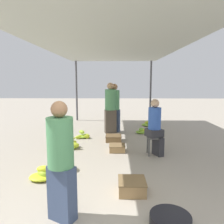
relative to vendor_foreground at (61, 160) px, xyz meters
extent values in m
cylinder|color=#4C4C51|center=(-1.06, 7.09, 0.51)|extent=(0.08, 0.08, 2.63)
cylinder|color=#4C4C51|center=(2.22, 7.09, 0.51)|extent=(0.08, 0.08, 2.63)
cube|color=#9EA399|center=(0.58, 3.28, 1.85)|extent=(3.68, 8.02, 0.04)
cube|color=#384766|center=(0.00, 0.00, -0.44)|extent=(0.39, 0.33, 0.72)
cylinder|color=#4C8C59|center=(0.00, 0.00, 0.23)|extent=(0.44, 0.44, 0.62)
sphere|color=#9E704C|center=(0.00, 0.00, 0.64)|extent=(0.20, 0.20, 0.20)
cube|color=#4C4C4C|center=(1.61, 2.53, -0.37)|extent=(0.34, 0.34, 0.04)
cylinder|color=#4C4C4C|center=(1.47, 2.39, -0.60)|extent=(0.04, 0.04, 0.41)
cylinder|color=#4C4C4C|center=(1.75, 2.39, -0.60)|extent=(0.04, 0.04, 0.41)
cylinder|color=#4C4C4C|center=(1.47, 2.66, -0.60)|extent=(0.04, 0.04, 0.41)
cylinder|color=#4C4C4C|center=(1.75, 2.66, -0.60)|extent=(0.04, 0.04, 0.41)
cube|color=#2D2D33|center=(1.70, 2.48, -0.58)|extent=(0.26, 0.34, 0.45)
cube|color=#2D2D33|center=(1.61, 2.53, -0.26)|extent=(0.45, 0.45, 0.18)
cylinder|color=#3359B2|center=(1.61, 2.53, 0.09)|extent=(0.40, 0.40, 0.52)
sphere|color=tan|center=(1.61, 2.53, 0.45)|extent=(0.20, 0.20, 0.20)
cylinder|color=black|center=(1.37, -0.09, -0.74)|extent=(0.52, 0.52, 0.13)
ellipsoid|color=#C6D329|center=(-0.65, 1.19, -0.73)|extent=(0.35, 0.28, 0.13)
ellipsoid|color=yellow|center=(-0.52, 1.21, -0.72)|extent=(0.32, 0.21, 0.13)
ellipsoid|color=#A2C52F|center=(-0.65, 1.14, -0.70)|extent=(0.28, 0.25, 0.15)
ellipsoid|color=#CCD628|center=(-0.63, 1.17, -0.62)|extent=(0.26, 0.16, 0.11)
ellipsoid|color=#C5D329|center=(-0.67, 1.14, -0.75)|extent=(0.43, 0.38, 0.10)
ellipsoid|color=yellow|center=(-0.35, 1.42, -0.70)|extent=(0.29, 0.31, 0.14)
ellipsoid|color=#C4D329|center=(-0.45, 1.53, -0.72)|extent=(0.30, 0.18, 0.13)
ellipsoid|color=#CBD628|center=(-0.28, 1.56, -0.70)|extent=(0.30, 0.27, 0.12)
ellipsoid|color=#BDD02A|center=(-0.40, 1.40, -0.73)|extent=(0.19, 0.25, 0.14)
ellipsoid|color=#7AB536|center=(-0.26, 1.57, -0.65)|extent=(0.25, 0.31, 0.09)
ellipsoid|color=#A5C62F|center=(-0.30, 1.56, -0.66)|extent=(0.29, 0.24, 0.14)
ellipsoid|color=#C1D22A|center=(-0.34, 1.58, -0.74)|extent=(0.24, 0.19, 0.10)
ellipsoid|color=#C8D428|center=(-0.32, 1.54, -0.75)|extent=(0.38, 0.33, 0.10)
ellipsoid|color=#73B237|center=(-0.63, 3.09, -0.72)|extent=(0.26, 0.33, 0.15)
ellipsoid|color=#B7CD2B|center=(-0.60, 3.07, -0.70)|extent=(0.29, 0.28, 0.12)
ellipsoid|color=#C9D528|center=(-0.46, 3.07, -0.67)|extent=(0.23, 0.26, 0.11)
ellipsoid|color=yellow|center=(-0.59, 2.90, -0.67)|extent=(0.31, 0.18, 0.10)
ellipsoid|color=#B3CC2C|center=(-0.42, 2.89, -0.68)|extent=(0.30, 0.15, 0.12)
ellipsoid|color=#BACF2B|center=(-0.57, 3.03, -0.55)|extent=(0.34, 0.21, 0.09)
ellipsoid|color=#CCD628|center=(-0.46, 2.88, -0.74)|extent=(0.12, 0.21, 0.11)
ellipsoid|color=#A6C72E|center=(-0.55, 3.01, -0.75)|extent=(0.52, 0.45, 0.10)
ellipsoid|color=#79B536|center=(-0.25, 4.12, -0.75)|extent=(0.25, 0.26, 0.11)
ellipsoid|color=#B9CE2B|center=(-0.22, 3.97, -0.73)|extent=(0.23, 0.18, 0.15)
ellipsoid|color=#96C031|center=(-0.37, 4.02, -0.61)|extent=(0.25, 0.25, 0.12)
ellipsoid|color=#B4CC2C|center=(-0.43, 3.93, -0.75)|extent=(0.31, 0.22, 0.11)
ellipsoid|color=#75B337|center=(-0.26, 4.07, -0.75)|extent=(0.14, 0.22, 0.10)
ellipsoid|color=#91BE32|center=(-0.36, 4.03, -0.75)|extent=(0.35, 0.31, 0.10)
ellipsoid|color=yellow|center=(1.63, 4.68, -0.70)|extent=(0.23, 0.20, 0.11)
ellipsoid|color=#C3D229|center=(1.64, 4.73, -0.73)|extent=(0.23, 0.20, 0.13)
ellipsoid|color=#ABC92E|center=(1.55, 4.66, -0.69)|extent=(0.13, 0.22, 0.13)
ellipsoid|color=#7AB536|center=(1.55, 4.66, -0.66)|extent=(0.19, 0.26, 0.10)
ellipsoid|color=#7FB735|center=(1.55, 4.64, -0.75)|extent=(0.36, 0.32, 0.10)
ellipsoid|color=#B5CD2C|center=(2.01, 6.08, -0.73)|extent=(0.20, 0.33, 0.15)
ellipsoid|color=#C0D12A|center=(1.95, 5.91, -0.68)|extent=(0.27, 0.21, 0.12)
ellipsoid|color=yellow|center=(2.01, 5.91, -0.65)|extent=(0.33, 0.28, 0.11)
ellipsoid|color=#A6C72E|center=(2.04, 5.71, -0.75)|extent=(0.22, 0.14, 0.11)
ellipsoid|color=#82B835|center=(1.98, 5.90, -0.75)|extent=(0.51, 0.45, 0.10)
cube|color=brown|center=(0.62, 3.70, -0.73)|extent=(0.45, 0.45, 0.15)
cube|color=brown|center=(0.62, 3.70, -0.64)|extent=(0.47, 0.47, 0.02)
cube|color=#9E7A4C|center=(0.72, 2.77, -0.73)|extent=(0.39, 0.39, 0.15)
cube|color=brown|center=(0.72, 2.77, -0.65)|extent=(0.40, 0.40, 0.02)
cube|color=#9E7A4C|center=(0.95, 0.69, -0.71)|extent=(0.42, 0.42, 0.19)
cube|color=brown|center=(0.95, 0.69, -0.60)|extent=(0.44, 0.44, 0.02)
cube|color=#384766|center=(0.64, 4.94, -0.41)|extent=(0.41, 0.30, 0.78)
cylinder|color=#4C8C59|center=(0.64, 4.94, 0.31)|extent=(0.44, 0.44, 0.68)
sphere|color=#9E704C|center=(0.64, 4.94, 0.76)|extent=(0.22, 0.22, 0.22)
cube|color=#4C4238|center=(0.50, 4.74, -0.40)|extent=(0.42, 0.30, 0.80)
cylinder|color=#4C8C59|center=(0.50, 4.74, 0.34)|extent=(0.45, 0.45, 0.69)
sphere|color=tan|center=(0.50, 4.74, 0.80)|extent=(0.22, 0.22, 0.22)
camera|label=1|loc=(0.68, -2.60, 0.99)|focal=35.00mm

